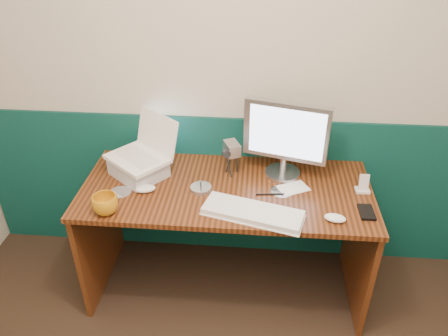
# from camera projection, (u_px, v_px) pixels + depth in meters

# --- Properties ---
(back_wall) EXTENTS (3.50, 0.04, 2.50)m
(back_wall) POSITION_uv_depth(u_px,v_px,m) (252.00, 78.00, 2.45)
(back_wall) COLOR beige
(back_wall) RESTS_ON ground
(wainscot) EXTENTS (3.48, 0.02, 1.00)m
(wainscot) POSITION_uv_depth(u_px,v_px,m) (248.00, 189.00, 2.83)
(wainscot) COLOR #073328
(wainscot) RESTS_ON ground
(desk) EXTENTS (1.60, 0.70, 0.75)m
(desk) POSITION_uv_depth(u_px,v_px,m) (226.00, 239.00, 2.61)
(desk) COLOR #331809
(desk) RESTS_ON ground
(laptop_riser) EXTENTS (0.37, 0.36, 0.10)m
(laptop_riser) POSITION_uv_depth(u_px,v_px,m) (138.00, 168.00, 2.49)
(laptop_riser) COLOR silver
(laptop_riser) RESTS_ON desk
(laptop) EXTENTS (0.41, 0.40, 0.27)m
(laptop) POSITION_uv_depth(u_px,v_px,m) (135.00, 139.00, 2.39)
(laptop) COLOR white
(laptop) RESTS_ON laptop_riser
(monitor) EXTENTS (0.49, 0.25, 0.47)m
(monitor) POSITION_uv_depth(u_px,v_px,m) (285.00, 138.00, 2.40)
(monitor) COLOR #A4A4A9
(monitor) RESTS_ON desk
(keyboard) EXTENTS (0.53, 0.29, 0.03)m
(keyboard) POSITION_uv_depth(u_px,v_px,m) (253.00, 213.00, 2.19)
(keyboard) COLOR white
(keyboard) RESTS_ON desk
(mouse_right) EXTENTS (0.12, 0.08, 0.04)m
(mouse_right) POSITION_uv_depth(u_px,v_px,m) (335.00, 218.00, 2.15)
(mouse_right) COLOR white
(mouse_right) RESTS_ON desk
(mouse_left) EXTENTS (0.13, 0.09, 0.04)m
(mouse_left) POSITION_uv_depth(u_px,v_px,m) (145.00, 189.00, 2.36)
(mouse_left) COLOR white
(mouse_left) RESTS_ON desk
(mug) EXTENTS (0.13, 0.13, 0.10)m
(mug) POSITION_uv_depth(u_px,v_px,m) (105.00, 204.00, 2.19)
(mug) COLOR #C37F12
(mug) RESTS_ON desk
(camcorder) EXTENTS (0.15, 0.17, 0.22)m
(camcorder) POSITION_uv_depth(u_px,v_px,m) (232.00, 157.00, 2.47)
(camcorder) COLOR #A5A5AA
(camcorder) RESTS_ON desk
(cd_spindle) EXTENTS (0.12, 0.12, 0.02)m
(cd_spindle) POSITION_uv_depth(u_px,v_px,m) (201.00, 188.00, 2.38)
(cd_spindle) COLOR #B6BDC7
(cd_spindle) RESTS_ON desk
(cd_loose_a) EXTENTS (0.12, 0.12, 0.00)m
(cd_loose_a) POSITION_uv_depth(u_px,v_px,m) (120.00, 192.00, 2.37)
(cd_loose_a) COLOR silver
(cd_loose_a) RESTS_ON desk
(cd_loose_b) EXTENTS (0.12, 0.12, 0.00)m
(cd_loose_b) POSITION_uv_depth(u_px,v_px,m) (282.00, 191.00, 2.37)
(cd_loose_b) COLOR silver
(cd_loose_b) RESTS_ON desk
(pen) EXTENTS (0.15, 0.03, 0.01)m
(pen) POSITION_uv_depth(u_px,v_px,m) (270.00, 194.00, 2.34)
(pen) COLOR black
(pen) RESTS_ON desk
(papers) EXTENTS (0.19, 0.17, 0.00)m
(papers) POSITION_uv_depth(u_px,v_px,m) (293.00, 188.00, 2.40)
(papers) COLOR white
(papers) RESTS_ON desk
(dock) EXTENTS (0.08, 0.06, 0.01)m
(dock) POSITION_uv_depth(u_px,v_px,m) (362.00, 190.00, 2.37)
(dock) COLOR white
(dock) RESTS_ON desk
(music_player) EXTENTS (0.05, 0.03, 0.09)m
(music_player) POSITION_uv_depth(u_px,v_px,m) (364.00, 182.00, 2.34)
(music_player) COLOR silver
(music_player) RESTS_ON dock
(pda) EXTENTS (0.07, 0.13, 0.01)m
(pda) POSITION_uv_depth(u_px,v_px,m) (367.00, 212.00, 2.21)
(pda) COLOR black
(pda) RESTS_ON desk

